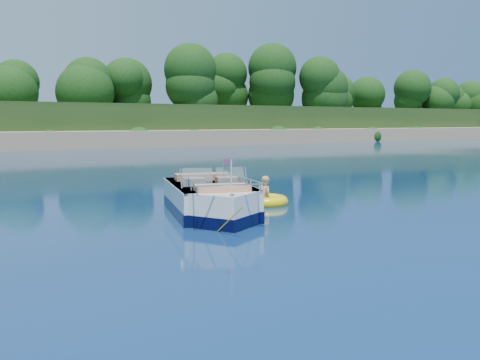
{
  "coord_description": "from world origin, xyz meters",
  "views": [
    {
      "loc": [
        -7.99,
        -10.7,
        2.37
      ],
      "look_at": [
        -0.96,
        1.12,
        0.85
      ],
      "focal_mm": 40.0,
      "sensor_mm": 36.0,
      "label": 1
    }
  ],
  "objects": [
    {
      "name": "ground",
      "position": [
        0.0,
        0.0,
        0.0
      ],
      "size": [
        160.0,
        160.0,
        0.0
      ],
      "primitive_type": "plane",
      "color": "#091B42",
      "rests_on": "ground"
    },
    {
      "name": "treeline",
      "position": [
        0.04,
        41.01,
        5.55
      ],
      "size": [
        150.0,
        7.12,
        8.19
      ],
      "color": "black",
      "rests_on": "ground"
    },
    {
      "name": "motorboat",
      "position": [
        -1.81,
        1.07,
        0.34
      ],
      "size": [
        2.77,
        5.17,
        1.76
      ],
      "rotation": [
        0.0,
        0.0,
        -0.27
      ],
      "color": "white",
      "rests_on": "ground"
    },
    {
      "name": "tow_tube",
      "position": [
        0.39,
        1.92,
        0.09
      ],
      "size": [
        1.68,
        1.68,
        0.34
      ],
      "rotation": [
        0.0,
        0.0,
        -0.43
      ],
      "color": "yellow",
      "rests_on": "ground"
    },
    {
      "name": "boy",
      "position": [
        0.31,
        1.96,
        0.0
      ],
      "size": [
        0.53,
        0.78,
        1.41
      ],
      "primitive_type": "imported",
      "rotation": [
        0.0,
        -0.17,
        1.89
      ],
      "color": "tan",
      "rests_on": "ground"
    }
  ]
}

